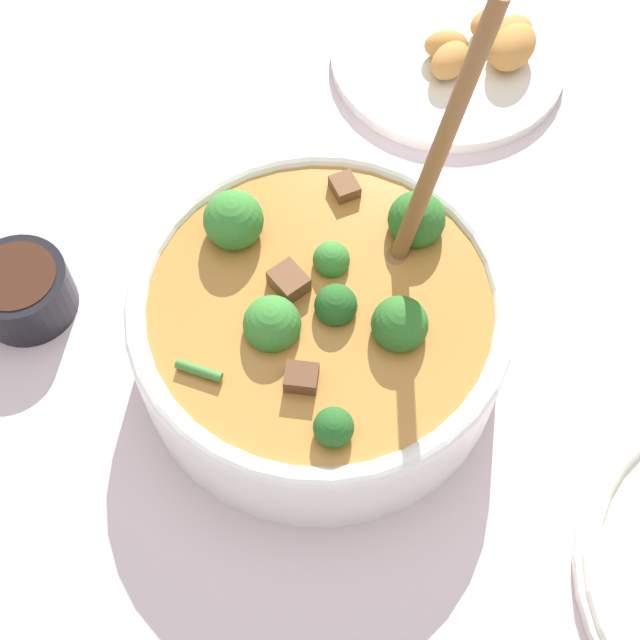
% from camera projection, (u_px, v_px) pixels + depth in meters
% --- Properties ---
extents(ground_plane, '(4.00, 4.00, 0.00)m').
position_uv_depth(ground_plane, '(320.00, 355.00, 0.69)').
color(ground_plane, silver).
extents(stew_bowl, '(0.27, 0.27, 0.28)m').
position_uv_depth(stew_bowl, '(321.00, 322.00, 0.64)').
color(stew_bowl, white).
rests_on(stew_bowl, ground_plane).
extents(condiment_bowl, '(0.08, 0.08, 0.04)m').
position_uv_depth(condiment_bowl, '(22.00, 289.00, 0.69)').
color(condiment_bowl, black).
rests_on(condiment_bowl, ground_plane).
extents(food_plate, '(0.22, 0.22, 0.05)m').
position_uv_depth(food_plate, '(459.00, 55.00, 0.83)').
color(food_plate, silver).
rests_on(food_plate, ground_plane).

